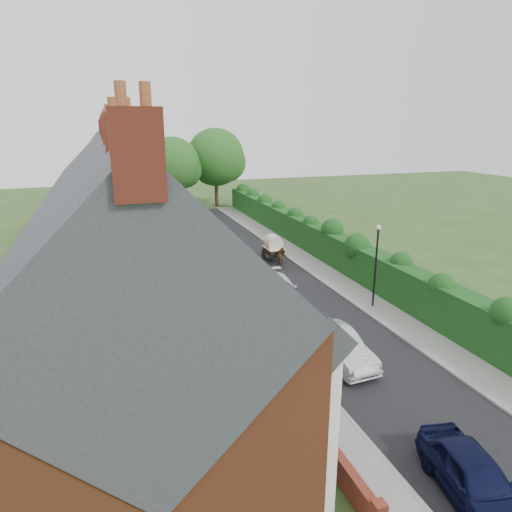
{
  "coord_description": "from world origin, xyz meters",
  "views": [
    {
      "loc": [
        -11.62,
        -18.26,
        10.83
      ],
      "look_at": [
        -2.17,
        9.8,
        2.2
      ],
      "focal_mm": 32.0,
      "sensor_mm": 36.0,
      "label": 1
    }
  ],
  "objects_px": {
    "car_green": "(233,265)",
    "horse_cart": "(273,246)",
    "car_navy": "(474,478)",
    "car_black": "(179,210)",
    "car_red": "(224,245)",
    "car_beige": "(214,231)",
    "car_silver_b": "(307,327)",
    "horse": "(281,258)",
    "car_white": "(279,289)",
    "car_grey": "(193,220)",
    "lamppost": "(376,256)",
    "car_silver_a": "(337,346)"
  },
  "relations": [
    {
      "from": "horse",
      "to": "car_green",
      "type": "bearing_deg",
      "value": 27.3
    },
    {
      "from": "car_beige",
      "to": "horse",
      "type": "height_order",
      "value": "car_beige"
    },
    {
      "from": "car_green",
      "to": "car_black",
      "type": "xyz_separation_m",
      "value": [
        0.0,
        24.19,
        -0.07
      ]
    },
    {
      "from": "lamppost",
      "to": "car_beige",
      "type": "relative_size",
      "value": 0.93
    },
    {
      "from": "car_green",
      "to": "horse_cart",
      "type": "relative_size",
      "value": 1.58
    },
    {
      "from": "car_green",
      "to": "horse_cart",
      "type": "bearing_deg",
      "value": 30.0
    },
    {
      "from": "car_white",
      "to": "horse_cart",
      "type": "height_order",
      "value": "horse_cart"
    },
    {
      "from": "horse",
      "to": "horse_cart",
      "type": "xyz_separation_m",
      "value": [
        -0.0,
        1.78,
        0.54
      ]
    },
    {
      "from": "car_white",
      "to": "car_beige",
      "type": "relative_size",
      "value": 0.92
    },
    {
      "from": "car_beige",
      "to": "horse",
      "type": "distance_m",
      "value": 10.72
    },
    {
      "from": "car_navy",
      "to": "horse_cart",
      "type": "bearing_deg",
      "value": 93.27
    },
    {
      "from": "car_silver_a",
      "to": "car_grey",
      "type": "height_order",
      "value": "car_silver_a"
    },
    {
      "from": "car_grey",
      "to": "car_silver_a",
      "type": "bearing_deg",
      "value": -96.53
    },
    {
      "from": "lamppost",
      "to": "car_navy",
      "type": "relative_size",
      "value": 1.17
    },
    {
      "from": "lamppost",
      "to": "car_silver_a",
      "type": "height_order",
      "value": "lamppost"
    },
    {
      "from": "car_silver_a",
      "to": "car_beige",
      "type": "bearing_deg",
      "value": 85.0
    },
    {
      "from": "car_white",
      "to": "lamppost",
      "type": "bearing_deg",
      "value": -26.8
    },
    {
      "from": "car_navy",
      "to": "car_red",
      "type": "xyz_separation_m",
      "value": [
        -0.14,
        28.61,
        -0.03
      ]
    },
    {
      "from": "car_silver_a",
      "to": "car_silver_b",
      "type": "xyz_separation_m",
      "value": [
        -0.37,
        2.51,
        -0.12
      ]
    },
    {
      "from": "car_navy",
      "to": "car_red",
      "type": "bearing_deg",
      "value": 100.65
    },
    {
      "from": "car_silver_a",
      "to": "car_green",
      "type": "relative_size",
      "value": 1.02
    },
    {
      "from": "horse",
      "to": "car_black",
      "type": "bearing_deg",
      "value": -64.42
    },
    {
      "from": "horse_cart",
      "to": "car_beige",
      "type": "bearing_deg",
      "value": 108.58
    },
    {
      "from": "lamppost",
      "to": "car_silver_a",
      "type": "distance_m",
      "value": 7.73
    },
    {
      "from": "car_white",
      "to": "car_red",
      "type": "relative_size",
      "value": 1.17
    },
    {
      "from": "car_green",
      "to": "car_grey",
      "type": "distance_m",
      "value": 17.56
    },
    {
      "from": "car_white",
      "to": "car_grey",
      "type": "height_order",
      "value": "car_white"
    },
    {
      "from": "car_silver_b",
      "to": "car_white",
      "type": "bearing_deg",
      "value": 97.8
    },
    {
      "from": "lamppost",
      "to": "car_green",
      "type": "relative_size",
      "value": 1.09
    },
    {
      "from": "car_green",
      "to": "car_beige",
      "type": "relative_size",
      "value": 0.85
    },
    {
      "from": "car_red",
      "to": "car_beige",
      "type": "distance_m",
      "value": 5.0
    },
    {
      "from": "car_navy",
      "to": "car_beige",
      "type": "relative_size",
      "value": 0.8
    },
    {
      "from": "car_white",
      "to": "car_black",
      "type": "relative_size",
      "value": 1.19
    },
    {
      "from": "car_green",
      "to": "horse",
      "type": "relative_size",
      "value": 2.87
    },
    {
      "from": "car_white",
      "to": "car_black",
      "type": "xyz_separation_m",
      "value": [
        -1.4,
        29.79,
        -0.01
      ]
    },
    {
      "from": "car_navy",
      "to": "car_black",
      "type": "xyz_separation_m",
      "value": [
        -1.04,
        46.59,
        -0.02
      ]
    },
    {
      "from": "car_beige",
      "to": "car_grey",
      "type": "xyz_separation_m",
      "value": [
        -0.9,
        6.35,
        -0.06
      ]
    },
    {
      "from": "car_red",
      "to": "car_beige",
      "type": "height_order",
      "value": "car_beige"
    },
    {
      "from": "car_green",
      "to": "horse_cart",
      "type": "xyz_separation_m",
      "value": [
        4.16,
        2.65,
        0.43
      ]
    },
    {
      "from": "car_navy",
      "to": "horse",
      "type": "relative_size",
      "value": 2.68
    },
    {
      "from": "car_silver_a",
      "to": "car_beige",
      "type": "xyz_separation_m",
      "value": [
        0.11,
        24.91,
        -0.02
      ]
    },
    {
      "from": "car_green",
      "to": "car_grey",
      "type": "height_order",
      "value": "car_green"
    },
    {
      "from": "car_silver_a",
      "to": "car_green",
      "type": "xyz_separation_m",
      "value": [
        -1.17,
        13.71,
        0.01
      ]
    },
    {
      "from": "car_silver_b",
      "to": "car_black",
      "type": "distance_m",
      "value": 35.4
    },
    {
      "from": "car_beige",
      "to": "car_grey",
      "type": "relative_size",
      "value": 1.13
    },
    {
      "from": "car_navy",
      "to": "car_white",
      "type": "height_order",
      "value": "car_navy"
    },
    {
      "from": "car_silver_b",
      "to": "car_red",
      "type": "relative_size",
      "value": 1.12
    },
    {
      "from": "car_green",
      "to": "car_red",
      "type": "height_order",
      "value": "car_green"
    },
    {
      "from": "car_white",
      "to": "car_black",
      "type": "height_order",
      "value": "car_white"
    },
    {
      "from": "car_black",
      "to": "car_green",
      "type": "bearing_deg",
      "value": -80.0
    }
  ]
}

